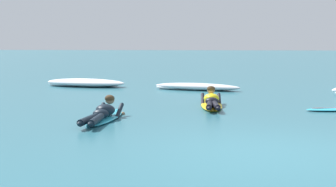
% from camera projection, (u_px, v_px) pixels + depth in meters
% --- Properties ---
extents(ground_plane, '(120.00, 120.00, 0.00)m').
position_uv_depth(ground_plane, '(235.00, 89.00, 17.78)').
color(ground_plane, '#2D6B7A').
extents(surfer_near, '(0.67, 2.67, 0.54)m').
position_uv_depth(surfer_near, '(103.00, 114.00, 10.93)').
color(surfer_near, '#2DB2D1').
rests_on(surfer_near, ground).
extents(surfer_far, '(0.61, 2.68, 0.53)m').
position_uv_depth(surfer_far, '(212.00, 102.00, 13.10)').
color(surfer_far, yellow).
rests_on(surfer_far, ground).
extents(whitewater_front, '(3.09, 1.51, 0.24)m').
position_uv_depth(whitewater_front, '(197.00, 87.00, 17.34)').
color(whitewater_front, white).
rests_on(whitewater_front, ground).
extents(whitewater_mid_right, '(3.24, 1.79, 0.29)m').
position_uv_depth(whitewater_mid_right, '(86.00, 83.00, 18.68)').
color(whitewater_mid_right, white).
rests_on(whitewater_mid_right, ground).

